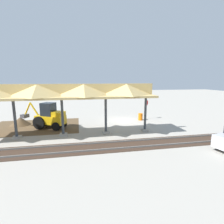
{
  "coord_description": "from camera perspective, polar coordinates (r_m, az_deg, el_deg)",
  "views": [
    {
      "loc": [
        5.68,
        21.36,
        5.33
      ],
      "look_at": [
        1.91,
        2.02,
        1.6
      ],
      "focal_mm": 28.0,
      "sensor_mm": 36.0,
      "label": 1
    }
  ],
  "objects": [
    {
      "name": "platform_canopy",
      "position": [
        16.69,
        -16.28,
        6.32
      ],
      "size": [
        17.64,
        3.2,
        4.9
      ],
      "color": "#9E998E",
      "rests_on": "ground"
    },
    {
      "name": "dirt_mound",
      "position": [
        23.28,
        -27.64,
        -3.77
      ],
      "size": [
        4.68,
        4.68,
        1.88
      ],
      "primitive_type": "cone",
      "color": "brown",
      "rests_on": "ground"
    },
    {
      "name": "stop_sign",
      "position": [
        23.88,
        11.19,
        2.17
      ],
      "size": [
        0.62,
        0.49,
        2.58
      ],
      "color": "gray",
      "rests_on": "ground"
    },
    {
      "name": "traffic_barrel",
      "position": [
        23.24,
        9.26,
        -1.55
      ],
      "size": [
        0.56,
        0.56,
        0.9
      ],
      "primitive_type": "cylinder",
      "color": "orange",
      "rests_on": "ground"
    },
    {
      "name": "backhoe",
      "position": [
        20.24,
        -19.82,
        -1.52
      ],
      "size": [
        5.22,
        3.47,
        2.82
      ],
      "color": "#EAB214",
      "rests_on": "ground"
    },
    {
      "name": "rail_tracks",
      "position": [
        15.18,
        11.89,
        -9.96
      ],
      "size": [
        60.0,
        2.58,
        0.15
      ],
      "color": "slate",
      "rests_on": "ground"
    },
    {
      "name": "ground_plane",
      "position": [
        22.74,
        3.77,
        -2.86
      ],
      "size": [
        120.0,
        120.0,
        0.0
      ],
      "primitive_type": "plane",
      "color": "#9E998E"
    },
    {
      "name": "dirt_work_zone",
      "position": [
        21.8,
        -23.72,
        -4.35
      ],
      "size": [
        9.72,
        7.0,
        0.01
      ],
      "primitive_type": "cube",
      "color": "brown",
      "rests_on": "ground"
    }
  ]
}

